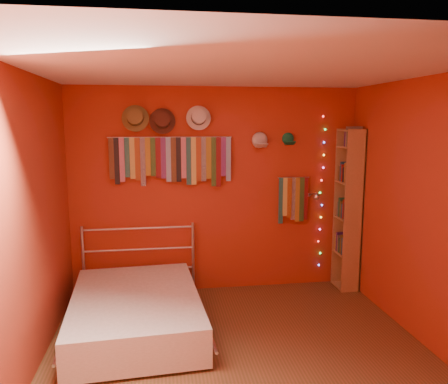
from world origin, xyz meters
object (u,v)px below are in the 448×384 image
tie_rack (172,158)px  bed (136,311)px  reading_lamp (315,196)px  bookshelf (351,209)px

tie_rack → bed: 1.79m
reading_lamp → bed: reading_lamp is taller
reading_lamp → bed: 2.47m
bookshelf → bed: (-2.61, -0.81, -0.81)m
tie_rack → reading_lamp: 1.78m
bed → tie_rack: bearing=63.0°
tie_rack → reading_lamp: (1.71, -0.19, -0.47)m
bookshelf → tie_rack: bearing=176.0°
tie_rack → bookshelf: bookshelf is taller
tie_rack → bookshelf: 2.29m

